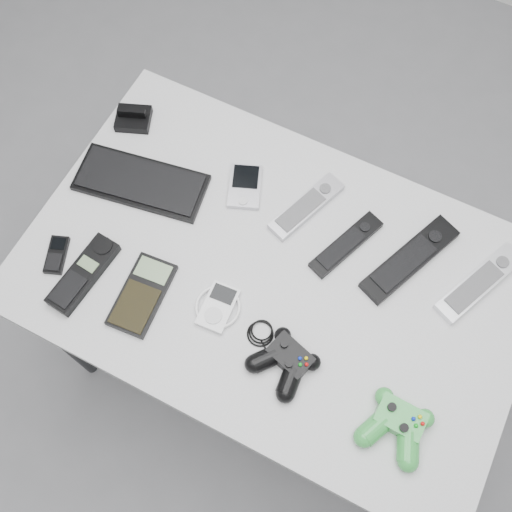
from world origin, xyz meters
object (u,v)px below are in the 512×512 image
at_px(remote_silver_a, 306,206).
at_px(mp3_player, 218,307).
at_px(remote_silver_b, 480,283).
at_px(remote_black_b, 410,259).
at_px(cordless_handset, 83,274).
at_px(desk, 274,283).
at_px(calculator, 142,295).
at_px(remote_black_a, 346,244).
at_px(controller_black, 286,361).
at_px(mobile_phone, 57,255).
at_px(controller_green, 397,424).
at_px(pda, 245,186).
at_px(pda_keyboard, 141,182).

xyz_separation_m(remote_silver_a, mp3_player, (-0.06, -0.29, -0.00)).
relative_size(remote_silver_a, remote_silver_b, 0.87).
xyz_separation_m(remote_black_b, cordless_handset, (-0.60, -0.34, 0.00)).
distance_m(desk, remote_silver_b, 0.43).
bearing_deg(remote_black_b, calculator, -122.40).
height_order(remote_black_a, remote_silver_b, remote_silver_b).
height_order(remote_black_b, controller_black, controller_black).
xyz_separation_m(desk, remote_silver_b, (0.39, 0.17, 0.07)).
relative_size(remote_silver_a, mp3_player, 1.92).
bearing_deg(mobile_phone, remote_black_b, 4.59).
bearing_deg(cordless_handset, remote_silver_b, 30.68).
xyz_separation_m(remote_silver_b, controller_green, (-0.05, -0.35, 0.01)).
height_order(remote_black_a, controller_black, controller_black).
distance_m(pda, remote_silver_b, 0.54).
distance_m(cordless_handset, calculator, 0.13).
bearing_deg(controller_green, pda_keyboard, 163.51).
distance_m(remote_silver_a, calculator, 0.41).
height_order(pda_keyboard, mp3_player, same).
xyz_separation_m(remote_black_a, remote_silver_b, (0.28, 0.04, 0.00)).
bearing_deg(remote_black_b, mobile_phone, -131.26).
bearing_deg(remote_silver_a, mobile_phone, -121.00).
bearing_deg(remote_black_b, pda_keyboard, -148.28).
bearing_deg(controller_green, remote_silver_b, 84.04).
height_order(calculator, controller_green, controller_green).
bearing_deg(mp3_player, desk, 56.08).
distance_m(remote_silver_a, cordless_handset, 0.50).
relative_size(remote_black_a, controller_black, 0.91).
bearing_deg(mp3_player, remote_silver_b, 27.97).
height_order(pda, controller_green, controller_green).
bearing_deg(mp3_player, remote_silver_a, 73.29).
bearing_deg(controller_black, calculator, -162.14).
distance_m(pda_keyboard, pda, 0.23).
height_order(pda_keyboard, mobile_phone, pda_keyboard).
distance_m(pda_keyboard, remote_silver_a, 0.38).
bearing_deg(remote_silver_a, pda, -153.76).
bearing_deg(remote_black_b, desk, -125.03).
bearing_deg(mp3_player, pda_keyboard, 143.92).
relative_size(remote_black_a, remote_black_b, 0.76).
xyz_separation_m(calculator, controller_green, (0.57, -0.01, 0.01)).
bearing_deg(remote_black_b, pda, -157.25).
xyz_separation_m(pda_keyboard, pda, (0.21, 0.10, -0.00)).
xyz_separation_m(desk, controller_black, (0.10, -0.17, 0.08)).
relative_size(remote_black_a, cordless_handset, 1.03).
xyz_separation_m(pda, mobile_phone, (-0.28, -0.33, -0.00)).
height_order(remote_silver_a, mobile_phone, remote_silver_a).
height_order(remote_black_a, calculator, remote_black_a).
xyz_separation_m(pda, remote_silver_a, (0.15, 0.02, 0.00)).
xyz_separation_m(pda_keyboard, remote_silver_b, (0.76, 0.11, 0.00)).
distance_m(remote_silver_b, controller_black, 0.44).
xyz_separation_m(remote_black_b, remote_silver_b, (0.15, 0.02, -0.00)).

